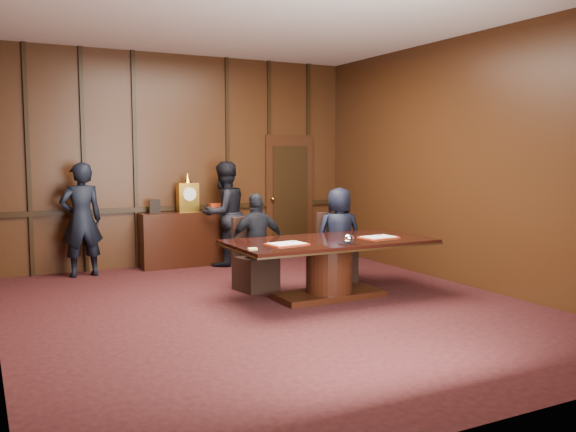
# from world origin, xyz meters

# --- Properties ---
(room) EXTENTS (7.00, 7.04, 3.50)m
(room) POSITION_xyz_m (0.07, 0.14, 1.72)
(room) COLOR black
(room) RESTS_ON ground
(sideboard) EXTENTS (1.60, 0.45, 1.54)m
(sideboard) POSITION_xyz_m (0.00, 3.26, 0.49)
(sideboard) COLOR black
(sideboard) RESTS_ON ground
(conference_table) EXTENTS (2.62, 1.32, 0.76)m
(conference_table) POSITION_xyz_m (0.88, 0.18, 0.51)
(conference_table) COLOR black
(conference_table) RESTS_ON ground
(folder_left) EXTENTS (0.49, 0.38, 0.02)m
(folder_left) POSITION_xyz_m (0.20, 0.05, 0.77)
(folder_left) COLOR #B02B10
(folder_left) RESTS_ON conference_table
(folder_right) EXTENTS (0.49, 0.37, 0.02)m
(folder_right) POSITION_xyz_m (1.55, 0.03, 0.77)
(folder_right) COLOR #B02B10
(folder_right) RESTS_ON conference_table
(inkstand) EXTENTS (0.20, 0.14, 0.12)m
(inkstand) POSITION_xyz_m (0.88, -0.27, 0.81)
(inkstand) COLOR white
(inkstand) RESTS_ON conference_table
(notepad) EXTENTS (0.11, 0.08, 0.01)m
(notepad) POSITION_xyz_m (-0.32, -0.10, 0.77)
(notepad) COLOR #ECDC73
(notepad) RESTS_ON conference_table
(chair_left) EXTENTS (0.55, 0.55, 0.99)m
(chair_left) POSITION_xyz_m (0.22, 1.06, 0.29)
(chair_left) COLOR black
(chair_left) RESTS_ON ground
(chair_right) EXTENTS (0.56, 0.56, 0.99)m
(chair_right) POSITION_xyz_m (1.53, 1.06, 0.29)
(chair_right) COLOR black
(chair_right) RESTS_ON ground
(signatory_left) EXTENTS (0.81, 0.40, 1.33)m
(signatory_left) POSITION_xyz_m (0.23, 0.98, 0.67)
(signatory_left) COLOR black
(signatory_left) RESTS_ON ground
(signatory_right) EXTENTS (0.76, 0.59, 1.38)m
(signatory_right) POSITION_xyz_m (1.53, 0.98, 0.69)
(signatory_right) COLOR black
(signatory_right) RESTS_ON ground
(witness_left) EXTENTS (0.67, 0.48, 1.73)m
(witness_left) POSITION_xyz_m (-1.72, 3.10, 0.87)
(witness_left) COLOR black
(witness_left) RESTS_ON ground
(witness_right) EXTENTS (1.01, 0.89, 1.73)m
(witness_right) POSITION_xyz_m (0.54, 2.99, 0.87)
(witness_right) COLOR black
(witness_right) RESTS_ON ground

